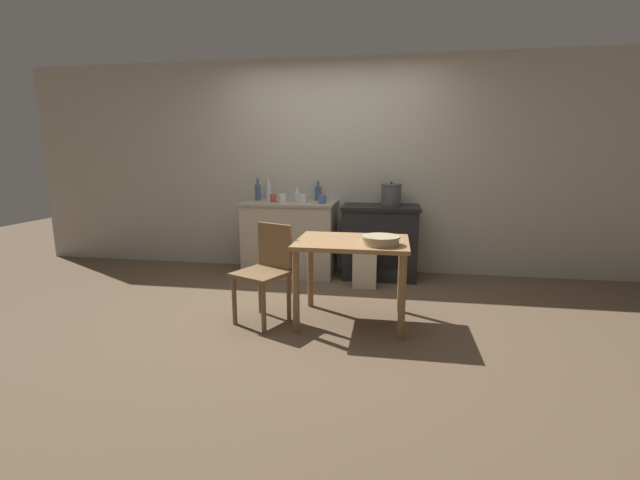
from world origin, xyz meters
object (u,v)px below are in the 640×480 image
(bottle_far_left, at_px, (297,195))
(bottle_mid_left, at_px, (258,192))
(work_table, at_px, (352,253))
(stock_pot, at_px, (391,194))
(bottle_center_left, at_px, (269,191))
(cup_center, at_px, (303,199))
(mixing_bowl_large, at_px, (381,240))
(chair, at_px, (266,269))
(cup_right, at_px, (273,198))
(flour_sack, at_px, (365,270))
(bottle_left, at_px, (318,193))
(cup_mid_right, at_px, (322,200))
(stove, at_px, (380,241))
(cup_center_right, at_px, (282,198))

(bottle_far_left, bearing_deg, bottle_mid_left, -177.06)
(work_table, xyz_separation_m, stock_pot, (0.31, 1.48, 0.37))
(bottle_center_left, xyz_separation_m, cup_center, (0.48, -0.25, -0.06))
(stock_pot, height_order, mixing_bowl_large, stock_pot)
(chair, relative_size, cup_center, 8.77)
(chair, bearing_deg, cup_right, 127.64)
(flour_sack, bearing_deg, work_table, -92.77)
(flour_sack, bearing_deg, cup_right, 162.35)
(mixing_bowl_large, height_order, bottle_left, bottle_left)
(bottle_center_left, distance_m, cup_mid_right, 0.79)
(stove, distance_m, cup_center_right, 1.25)
(stove, height_order, cup_center, cup_center)
(bottle_mid_left, height_order, cup_mid_right, bottle_mid_left)
(stove, distance_m, stock_pot, 0.56)
(stove, xyz_separation_m, chair, (-0.93, -1.53, 0.03))
(cup_center_right, bearing_deg, bottle_left, 37.40)
(bottle_mid_left, distance_m, cup_center_right, 0.39)
(flour_sack, bearing_deg, bottle_left, 135.51)
(stove, height_order, work_table, stove)
(bottle_mid_left, height_order, cup_right, bottle_mid_left)
(stock_pot, xyz_separation_m, bottle_center_left, (-1.49, 0.10, 0.01))
(chair, distance_m, bottle_far_left, 1.68)
(work_table, distance_m, bottle_left, 1.75)
(stove, bearing_deg, cup_mid_right, -166.88)
(cup_center_right, distance_m, cup_mid_right, 0.48)
(cup_center, bearing_deg, stock_pot, 8.28)
(stove, bearing_deg, work_table, -97.77)
(cup_center, bearing_deg, stove, 6.34)
(stove, relative_size, cup_center_right, 8.56)
(work_table, distance_m, bottle_center_left, 2.02)
(flour_sack, distance_m, mixing_bowl_large, 1.29)
(mixing_bowl_large, bearing_deg, bottle_left, 114.87)
(stock_pot, height_order, bottle_far_left, stock_pot)
(bottle_center_left, bearing_deg, mixing_bowl_large, -50.45)
(stock_pot, bearing_deg, flour_sack, -118.07)
(bottle_center_left, relative_size, cup_mid_right, 3.00)
(stock_pot, bearing_deg, cup_center, -171.72)
(flour_sack, distance_m, cup_center, 1.10)
(mixing_bowl_large, bearing_deg, cup_mid_right, 116.36)
(bottle_far_left, bearing_deg, stove, -4.30)
(chair, bearing_deg, cup_center, 113.65)
(work_table, bearing_deg, cup_mid_right, 110.05)
(cup_center, relative_size, cup_mid_right, 1.04)
(mixing_bowl_large, height_order, bottle_far_left, bottle_far_left)
(bottle_far_left, bearing_deg, chair, -86.97)
(bottle_far_left, bearing_deg, cup_center_right, -126.19)
(bottle_far_left, xyz_separation_m, cup_center_right, (-0.13, -0.18, -0.02))
(flour_sack, height_order, mixing_bowl_large, mixing_bowl_large)
(cup_mid_right, bearing_deg, cup_center_right, 174.44)
(stove, relative_size, bottle_far_left, 5.09)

